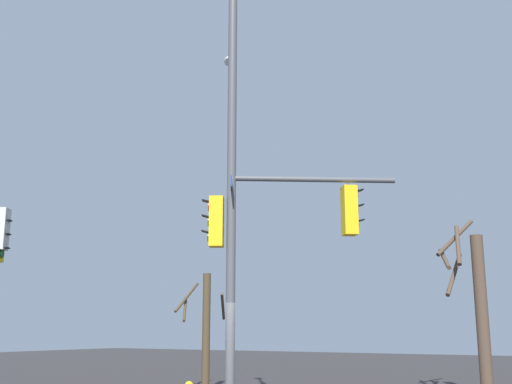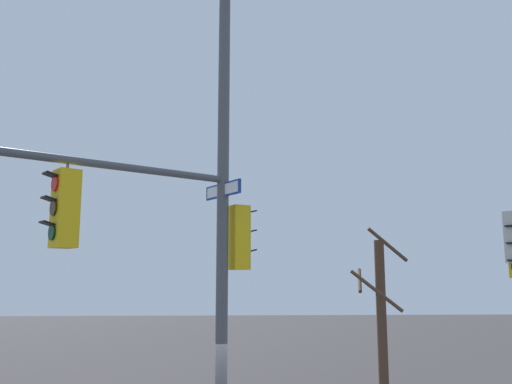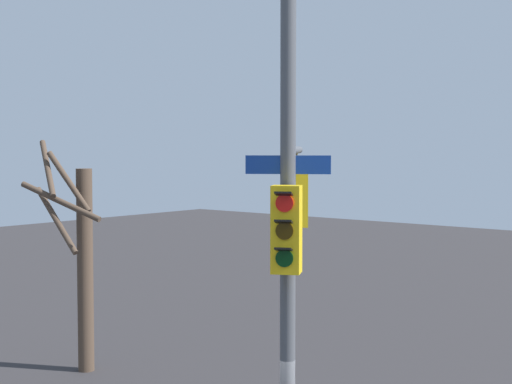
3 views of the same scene
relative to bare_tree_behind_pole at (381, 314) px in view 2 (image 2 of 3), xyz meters
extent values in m
cylinder|color=#4C4F54|center=(-6.90, 4.59, 2.29)|extent=(0.20, 0.20, 9.54)
cylinder|color=#4C4F54|center=(-7.93, 6.12, 2.74)|extent=(2.15, 3.12, 0.12)
cube|color=yellow|center=(-8.36, 6.77, 2.04)|extent=(0.47, 0.46, 1.10)
cylinder|color=red|center=(-8.46, 6.90, 2.38)|extent=(0.19, 0.16, 0.22)
cube|color=black|center=(-8.51, 6.96, 2.50)|extent=(0.26, 0.26, 0.06)
cylinder|color=#352504|center=(-8.46, 6.90, 2.04)|extent=(0.19, 0.16, 0.22)
cube|color=black|center=(-8.51, 6.96, 2.16)|extent=(0.26, 0.26, 0.06)
cylinder|color=black|center=(-8.46, 6.90, 1.70)|extent=(0.19, 0.16, 0.22)
cube|color=black|center=(-8.51, 6.96, 1.82)|extent=(0.26, 0.26, 0.06)
cylinder|color=#4C4F54|center=(-8.36, 6.77, 2.67)|extent=(0.04, 0.04, 0.15)
cube|color=yellow|center=(-6.72, 4.33, 1.76)|extent=(0.46, 0.43, 1.10)
cylinder|color=red|center=(-6.64, 4.18, 2.10)|extent=(0.21, 0.13, 0.22)
cube|color=black|center=(-6.61, 4.12, 2.22)|extent=(0.26, 0.24, 0.06)
cylinder|color=#352504|center=(-6.64, 4.18, 1.76)|extent=(0.21, 0.13, 0.22)
cube|color=black|center=(-6.61, 4.12, 1.88)|extent=(0.26, 0.24, 0.06)
cylinder|color=black|center=(-6.64, 4.18, 1.42)|extent=(0.21, 0.13, 0.22)
cube|color=black|center=(-6.61, 4.12, 1.54)|extent=(0.26, 0.24, 0.06)
cube|color=navy|center=(-6.90, 4.59, 2.56)|extent=(0.95, 0.61, 0.24)
cube|color=white|center=(-6.91, 4.61, 2.56)|extent=(0.85, 0.54, 0.18)
cube|color=black|center=(-5.59, -1.13, 2.08)|extent=(0.26, 0.24, 0.06)
cylinder|color=#4A3325|center=(0.04, -0.03, -0.15)|extent=(0.30, 0.30, 4.66)
cylinder|color=#4A3325|center=(-0.60, 0.27, 0.68)|extent=(0.72, 1.40, 1.21)
cylinder|color=#4A3325|center=(-0.54, -0.12, 2.01)|extent=(0.30, 1.24, 1.01)
cylinder|color=#4A3325|center=(0.18, 0.56, 0.98)|extent=(1.25, 0.39, 0.74)
camera|label=1|loc=(4.59, 11.97, -0.53)|focal=44.40mm
camera|label=2|loc=(-15.79, 4.43, 1.12)|focal=36.91mm
camera|label=3|loc=(-0.90, -3.39, 2.79)|focal=54.57mm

